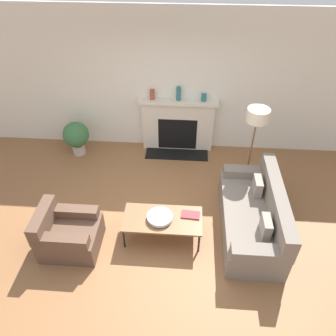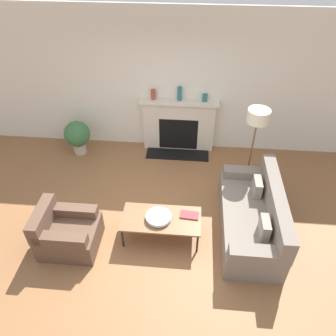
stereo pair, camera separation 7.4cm
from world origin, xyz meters
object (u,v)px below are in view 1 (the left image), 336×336
Objects in this scene: fireplace at (178,126)px; coffee_table at (162,220)px; mantel_vase_left at (152,95)px; armchair_near at (67,234)px; mantel_vase_center_left at (179,94)px; mantel_vase_center_right at (204,97)px; couch at (254,216)px; book at (191,215)px; potted_plant at (76,136)px; floor_lamp at (256,123)px; bowl at (160,217)px.

fireplace is 1.30× the size of coffee_table.
coffee_table is 2.68m from mantel_vase_left.
armchair_near is 3.14× the size of mantel_vase_center_left.
armchair_near is 3.61m from mantel_vase_center_right.
couch is 1.04m from book.
mantel_vase_left is 0.72× the size of mantel_vase_center_left.
book is at bearing -40.03° from potted_plant.
mantel_vase_left is (-1.87, 2.27, 0.93)m from couch.
floor_lamp is at bearing -36.81° from fireplace.
bowl reaches higher than coffee_table.
mantel_vase_center_right reaches higher than bowl.
potted_plant reaches higher than bowl.
floor_lamp is (1.53, 1.48, 0.85)m from bowl.
couch is 2.62× the size of potted_plant.
coffee_table is at bearing -135.62° from floor_lamp.
fireplace is 0.73m from mantel_vase_center_left.
book reaches higher than coffee_table.
couch is at bearing -79.41° from armchair_near.
bowl is 0.54× the size of potted_plant.
book is (0.48, 0.11, -0.03)m from bowl.
potted_plant is (-3.49, 0.67, -0.88)m from floor_lamp.
potted_plant is (-2.61, -0.37, -0.79)m from mantel_vase_center_right.
fireplace is at bearing 87.37° from coffee_table.
couch is 9.55× the size of mantel_vase_left.
fireplace is at bearing -149.19° from couch.
fireplace is 0.83× the size of couch.
mantel_vase_center_left reaches higher than fireplace.
mantel_vase_left is (-0.52, 0.01, 0.69)m from fireplace.
fireplace is at bearing -91.11° from mantel_vase_center_left.
coffee_table is 2.72m from mantel_vase_center_right.
book is 2.69m from mantel_vase_left.
mantel_vase_center_left is (1.56, 2.81, 1.01)m from armchair_near.
floor_lamp is 2.17m from mantel_vase_left.
couch reaches higher than armchair_near.
fireplace is 5.35× the size of book.
fireplace is 2.50m from coffee_table.
armchair_near is 2.23× the size of bowl.
armchair_near is 1.19× the size of potted_plant.
bowl is 2.72m from mantel_vase_center_right.
armchair_near is (-1.56, -2.80, -0.28)m from fireplace.
mantel_vase_left is at bearing 113.77° from book.
couch is 1.57× the size of coffee_table.
bowl is at bearing -47.75° from potted_plant.
mantel_vase_center_left is at bearing 0.00° from mantel_vase_left.
couch is at bearing -50.52° from mantel_vase_left.
mantel_vase_left reaches higher than fireplace.
floor_lamp is at bearing -50.04° from mantel_vase_center_right.
mantel_vase_left is (-1.90, 1.05, -0.06)m from floor_lamp.
book is (0.44, 0.09, 0.04)m from coffee_table.
armchair_near is at bearing -149.00° from floor_lamp.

